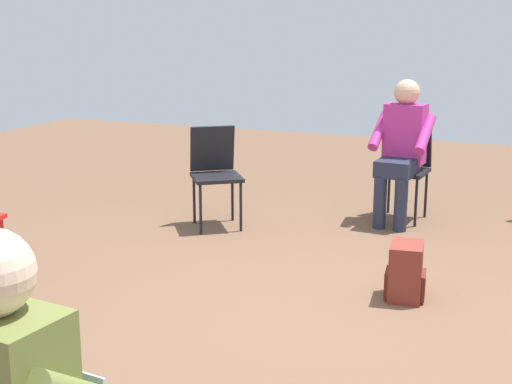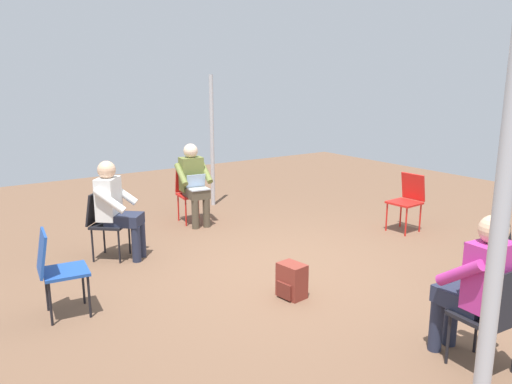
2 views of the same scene
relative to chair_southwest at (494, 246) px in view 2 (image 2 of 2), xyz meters
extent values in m
plane|color=brown|center=(1.69, 1.47, -0.50)|extent=(14.00, 14.00, 0.00)
cube|color=black|center=(0.06, 0.04, -0.06)|extent=(0.56, 0.56, 0.03)
cylinder|color=black|center=(0.10, 0.28, -0.29)|extent=(0.02, 0.02, 0.42)
cylinder|color=black|center=(0.30, 0.01, -0.29)|extent=(0.02, 0.02, 0.42)
cylinder|color=black|center=(-0.18, 0.08, -0.29)|extent=(0.02, 0.02, 0.42)
cylinder|color=black|center=(0.02, -0.19, -0.29)|extent=(0.02, 0.02, 0.42)
cube|color=black|center=(-0.09, -0.07, 0.15)|extent=(0.30, 0.36, 0.40)
cube|color=red|center=(4.12, 1.41, -0.06)|extent=(0.44, 0.44, 0.03)
cylinder|color=red|center=(3.94, 1.26, -0.29)|extent=(0.02, 0.02, 0.42)
cylinder|color=red|center=(3.97, 1.59, -0.29)|extent=(0.02, 0.02, 0.42)
cylinder|color=red|center=(4.27, 1.22, -0.29)|extent=(0.02, 0.02, 0.42)
cylinder|color=red|center=(4.31, 1.56, -0.29)|extent=(0.02, 0.02, 0.42)
cube|color=red|center=(4.31, 1.38, 0.15)|extent=(0.13, 0.39, 0.40)
cube|color=red|center=(1.92, -0.93, -0.06)|extent=(0.42, 0.42, 0.03)
cylinder|color=red|center=(1.74, -0.77, -0.29)|extent=(0.02, 0.02, 0.42)
cylinder|color=red|center=(2.08, -0.75, -0.29)|extent=(0.02, 0.02, 0.42)
cylinder|color=red|center=(1.76, -1.11, -0.29)|extent=(0.02, 0.02, 0.42)
cylinder|color=red|center=(2.10, -1.09, -0.29)|extent=(0.02, 0.02, 0.42)
cube|color=red|center=(1.93, -1.12, 0.15)|extent=(0.38, 0.12, 0.40)
cube|color=#1E4799|center=(1.98, 3.85, -0.06)|extent=(0.44, 0.44, 0.03)
cylinder|color=black|center=(2.13, 3.66, -0.29)|extent=(0.02, 0.02, 0.42)
cylinder|color=black|center=(1.79, 3.70, -0.29)|extent=(0.02, 0.02, 0.42)
cylinder|color=black|center=(2.17, 4.00, -0.29)|extent=(0.02, 0.02, 0.42)
cylinder|color=black|center=(1.83, 4.04, -0.29)|extent=(0.02, 0.02, 0.42)
cube|color=#1E4799|center=(2.00, 4.04, 0.15)|extent=(0.39, 0.14, 0.40)
cube|color=black|center=(3.25, 2.99, -0.06)|extent=(0.56, 0.56, 0.03)
cylinder|color=black|center=(3.27, 2.75, -0.29)|extent=(0.02, 0.02, 0.42)
cylinder|color=black|center=(3.01, 2.98, -0.29)|extent=(0.02, 0.02, 0.42)
cylinder|color=black|center=(3.49, 3.01, -0.29)|extent=(0.02, 0.02, 0.42)
cylinder|color=black|center=(3.24, 3.23, -0.29)|extent=(0.02, 0.02, 0.42)
cube|color=black|center=(3.38, 3.13, 0.15)|extent=(0.35, 0.32, 0.40)
cube|color=black|center=(-0.78, 1.45, -0.06)|extent=(0.43, 0.43, 0.03)
cylinder|color=black|center=(-0.60, 1.61, -0.29)|extent=(0.02, 0.02, 0.42)
cylinder|color=black|center=(-0.63, 1.27, -0.29)|extent=(0.02, 0.02, 0.42)
cylinder|color=black|center=(-0.94, 1.63, -0.29)|extent=(0.02, 0.02, 0.42)
cube|color=black|center=(-0.97, 1.47, 0.15)|extent=(0.12, 0.39, 0.40)
cylinder|color=#4C4233|center=(3.76, 1.36, -0.27)|extent=(0.11, 0.11, 0.45)
cylinder|color=#4C4233|center=(3.78, 1.53, -0.27)|extent=(0.11, 0.11, 0.45)
cube|color=#4C4233|center=(3.93, 1.43, 0.01)|extent=(0.45, 0.34, 0.14)
cube|color=olive|center=(4.12, 1.41, 0.27)|extent=(0.26, 0.36, 0.52)
sphere|color=beige|center=(4.12, 1.41, 0.63)|extent=(0.22, 0.22, 0.22)
cylinder|color=olive|center=(4.00, 1.22, 0.30)|extent=(0.40, 0.13, 0.31)
cylinder|color=olive|center=(4.05, 1.62, 0.30)|extent=(0.40, 0.13, 0.31)
cube|color=#9EA0A5|center=(3.82, 1.44, 0.09)|extent=(0.25, 0.32, 0.02)
cube|color=#B2D1F2|center=(3.93, 1.43, 0.20)|extent=(0.08, 0.30, 0.20)
cylinder|color=#23283D|center=(3.09, 2.67, -0.27)|extent=(0.11, 0.11, 0.45)
cylinder|color=#23283D|center=(2.95, 2.78, -0.27)|extent=(0.11, 0.11, 0.45)
cube|color=#23283D|center=(3.13, 2.85, 0.01)|extent=(0.50, 0.51, 0.14)
cube|color=silver|center=(3.25, 2.99, 0.27)|extent=(0.40, 0.39, 0.52)
sphere|color=#DBAD89|center=(3.25, 2.99, 0.63)|extent=(0.22, 0.22, 0.22)
cylinder|color=silver|center=(3.34, 2.79, 0.30)|extent=(0.33, 0.36, 0.31)
cylinder|color=silver|center=(3.04, 3.05, 0.30)|extent=(0.33, 0.36, 0.31)
cylinder|color=#23283D|center=(-0.42, 1.51, -0.27)|extent=(0.11, 0.11, 0.45)
cylinder|color=#23283D|center=(-0.44, 1.33, -0.27)|extent=(0.11, 0.11, 0.45)
cube|color=#23283D|center=(-0.60, 1.44, 0.01)|extent=(0.44, 0.33, 0.14)
cube|color=#B22D84|center=(-0.78, 1.45, 0.27)|extent=(0.25, 0.36, 0.52)
sphere|color=#DBAD89|center=(-0.78, 1.45, 0.63)|extent=(0.22, 0.22, 0.22)
cylinder|color=#B22D84|center=(-0.67, 1.64, 0.30)|extent=(0.40, 0.12, 0.31)
cylinder|color=#B22D84|center=(-0.70, 1.24, 0.30)|extent=(0.40, 0.12, 0.31)
cube|color=maroon|center=(1.07, 1.85, -0.32)|extent=(0.30, 0.23, 0.36)
cube|color=maroon|center=(1.07, 1.85, -0.40)|extent=(0.23, 0.27, 0.16)
cylinder|color=#B2B2B7|center=(4.88, 0.60, 0.64)|extent=(0.07, 0.07, 2.28)
cylinder|color=#B2B2B7|center=(-1.68, 3.03, 0.81)|extent=(0.07, 0.07, 2.61)
camera|label=1|loc=(5.36, 2.60, 1.21)|focal=50.00mm
camera|label=2|loc=(-2.68, 4.87, 1.72)|focal=35.00mm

